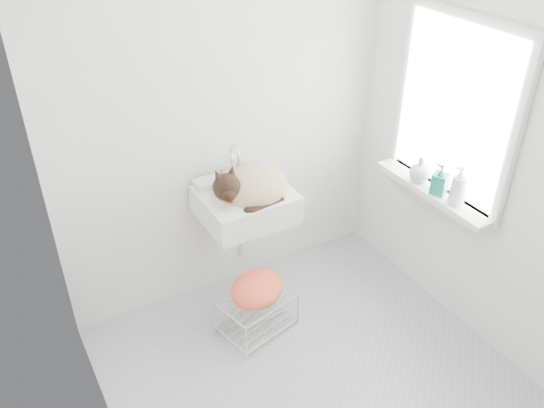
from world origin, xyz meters
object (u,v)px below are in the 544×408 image
sink (245,192)px  cat (248,187)px  bottle_b (438,193)px  bottle_a (455,204)px  bottle_c (418,181)px  wire_rack (257,310)px

sink → cat: size_ratio=1.07×
sink → bottle_b: bearing=-30.5°
bottle_b → sink: bearing=149.5°
bottle_a → bottle_b: size_ratio=1.08×
cat → bottle_c: 1.07m
sink → cat: 0.05m
cat → bottle_a: (0.99, -0.72, -0.04)m
cat → wire_rack: size_ratio=1.17×
bottle_b → bottle_c: bearing=90.0°
bottle_a → cat: bearing=144.2°
sink → wire_rack: bearing=-107.1°
bottle_a → bottle_c: bottle_a is taller
bottle_a → bottle_b: bottle_a is taller
wire_rack → bottle_b: bearing=-15.9°
bottle_a → bottle_c: size_ratio=1.26×
bottle_c → cat: bearing=157.9°
sink → bottle_c: (1.00, -0.42, 0.00)m
sink → bottle_b: sink is taller
cat → wire_rack: 0.79m
sink → wire_rack: (-0.09, -0.28, -0.70)m
sink → bottle_a: (1.00, -0.73, 0.00)m
sink → wire_rack: size_ratio=1.26×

